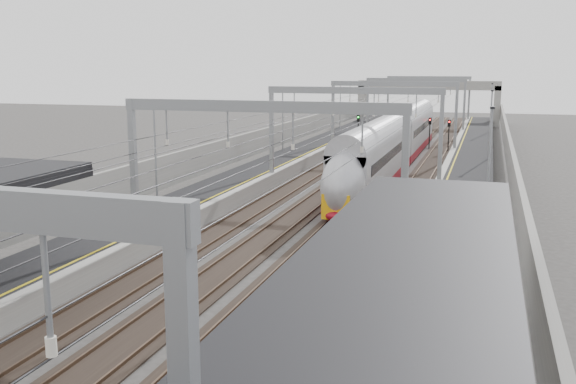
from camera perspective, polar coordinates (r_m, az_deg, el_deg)
The scene contains 11 objects.
platform_left at distance 52.86m, azimuth -2.15°, elevation 1.77°, with size 4.00×120.00×1.00m, color black.
platform_right at distance 49.91m, azimuth 15.45°, elevation 0.82°, with size 4.00×120.00×1.00m, color black.
tracks at distance 50.85m, azimuth 6.39°, elevation 0.83°, with size 11.40×140.00×0.20m.
overhead_line at distance 56.64m, azimuth 7.82°, elevation 8.04°, with size 13.00×140.00×6.60m.
overbridge at distance 104.65m, azimuth 12.34°, elevation 8.77°, with size 22.00×2.20×6.90m.
wall_left at distance 53.84m, azimuth -5.37°, elevation 3.09°, with size 0.30×120.00×3.20m, color gray.
wall_right at distance 49.74m, azimuth 19.19°, elevation 1.86°, with size 0.30×120.00×3.20m, color gray.
train at distance 57.31m, azimuth 9.29°, elevation 3.89°, with size 2.59×47.14×4.10m.
signal_green at distance 76.19m, azimuth 6.26°, elevation 6.02°, with size 0.32×0.32×3.48m.
signal_red_near at distance 73.51m, azimuth 12.49°, elevation 5.64°, with size 0.32×0.32×3.48m.
signal_red_far at distance 71.31m, azimuth 14.11°, elevation 5.41°, with size 0.32×0.32×3.48m.
Camera 1 is at (9.48, -4.15, 9.02)m, focal length 40.00 mm.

